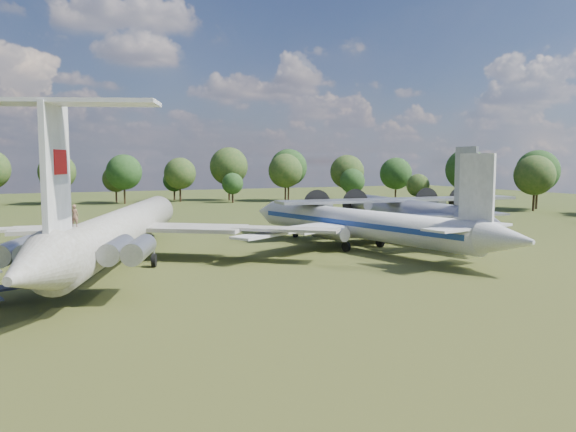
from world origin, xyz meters
name	(u,v)px	position (x,y,z in m)	size (l,w,h in m)	color
ground	(170,264)	(0.00, 0.00, 0.00)	(300.00, 300.00, 0.00)	#224115
il62_airliner	(124,236)	(-4.13, 2.60, 2.90)	(45.50, 59.14, 5.80)	silver
tu104_jet	(357,229)	(23.58, 1.35, 2.43)	(36.52, 48.69, 4.87)	silver
an12_transport	(405,218)	(35.16, 7.61, 2.71)	(36.82, 41.16, 5.42)	gray
person_on_il62	(74,216)	(-9.85, -12.60, 6.64)	(0.61, 0.40, 1.67)	#895D46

